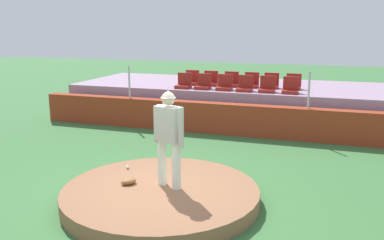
{
  "coord_description": "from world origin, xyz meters",
  "views": [
    {
      "loc": [
        2.83,
        -6.67,
        3.21
      ],
      "look_at": [
        0.0,
        1.85,
        1.17
      ],
      "focal_mm": 38.68,
      "sensor_mm": 36.0,
      "label": 1
    }
  ],
  "objects_px": {
    "stadium_chair_9": "(251,83)",
    "stadium_chair_5": "(290,88)",
    "stadium_chair_0": "(184,83)",
    "stadium_chair_4": "(267,87)",
    "stadium_chair_11": "(293,84)",
    "baseball": "(128,167)",
    "stadium_chair_6": "(192,80)",
    "stadium_chair_2": "(225,85)",
    "fielding_glove": "(129,181)",
    "stadium_chair_7": "(210,81)",
    "stadium_chair_3": "(245,86)",
    "stadium_chair_1": "(203,84)",
    "pitcher": "(169,132)",
    "stadium_chair_8": "(231,82)",
    "stadium_chair_10": "(271,83)"
  },
  "relations": [
    {
      "from": "stadium_chair_8",
      "to": "stadium_chair_11",
      "type": "height_order",
      "value": "same"
    },
    {
      "from": "stadium_chair_9",
      "to": "stadium_chair_5",
      "type": "bearing_deg",
      "value": 147.42
    },
    {
      "from": "stadium_chair_6",
      "to": "stadium_chair_2",
      "type": "bearing_deg",
      "value": 148.31
    },
    {
      "from": "baseball",
      "to": "fielding_glove",
      "type": "height_order",
      "value": "fielding_glove"
    },
    {
      "from": "stadium_chair_3",
      "to": "stadium_chair_8",
      "type": "xyz_separation_m",
      "value": [
        -0.66,
        0.89,
        0.0
      ]
    },
    {
      "from": "stadium_chair_6",
      "to": "stadium_chair_7",
      "type": "distance_m",
      "value": 0.69
    },
    {
      "from": "stadium_chair_6",
      "to": "pitcher",
      "type": "bearing_deg",
      "value": 105.09
    },
    {
      "from": "stadium_chair_6",
      "to": "stadium_chair_8",
      "type": "height_order",
      "value": "same"
    },
    {
      "from": "stadium_chair_5",
      "to": "stadium_chair_9",
      "type": "bearing_deg",
      "value": -32.58
    },
    {
      "from": "stadium_chair_3",
      "to": "stadium_chair_11",
      "type": "distance_m",
      "value": 1.7
    },
    {
      "from": "stadium_chair_1",
      "to": "stadium_chair_8",
      "type": "relative_size",
      "value": 1.0
    },
    {
      "from": "stadium_chair_5",
      "to": "stadium_chair_8",
      "type": "relative_size",
      "value": 1.0
    },
    {
      "from": "fielding_glove",
      "to": "stadium_chair_7",
      "type": "bearing_deg",
      "value": 45.01
    },
    {
      "from": "baseball",
      "to": "stadium_chair_7",
      "type": "height_order",
      "value": "stadium_chair_7"
    },
    {
      "from": "stadium_chair_1",
      "to": "stadium_chair_10",
      "type": "xyz_separation_m",
      "value": [
        2.09,
        0.89,
        0.0
      ]
    },
    {
      "from": "stadium_chair_11",
      "to": "stadium_chair_10",
      "type": "bearing_deg",
      "value": -0.33
    },
    {
      "from": "stadium_chair_5",
      "to": "stadium_chair_1",
      "type": "bearing_deg",
      "value": -0.39
    },
    {
      "from": "pitcher",
      "to": "stadium_chair_3",
      "type": "xyz_separation_m",
      "value": [
        0.2,
        6.11,
        0.02
      ]
    },
    {
      "from": "baseball",
      "to": "stadium_chair_3",
      "type": "bearing_deg",
      "value": 75.62
    },
    {
      "from": "stadium_chair_4",
      "to": "stadium_chair_10",
      "type": "distance_m",
      "value": 0.91
    },
    {
      "from": "baseball",
      "to": "stadium_chair_11",
      "type": "xyz_separation_m",
      "value": [
        2.82,
        6.39,
        1.05
      ]
    },
    {
      "from": "stadium_chair_3",
      "to": "stadium_chair_4",
      "type": "distance_m",
      "value": 0.7
    },
    {
      "from": "pitcher",
      "to": "stadium_chair_6",
      "type": "distance_m",
      "value": 7.27
    },
    {
      "from": "stadium_chair_6",
      "to": "stadium_chair_10",
      "type": "bearing_deg",
      "value": -179.69
    },
    {
      "from": "stadium_chair_0",
      "to": "stadium_chair_3",
      "type": "xyz_separation_m",
      "value": [
        2.07,
        -0.03,
        0.0
      ]
    },
    {
      "from": "stadium_chair_4",
      "to": "stadium_chair_11",
      "type": "relative_size",
      "value": 1.0
    },
    {
      "from": "stadium_chair_3",
      "to": "stadium_chair_5",
      "type": "relative_size",
      "value": 1.0
    },
    {
      "from": "stadium_chair_7",
      "to": "stadium_chair_2",
      "type": "bearing_deg",
      "value": 130.25
    },
    {
      "from": "fielding_glove",
      "to": "stadium_chair_7",
      "type": "height_order",
      "value": "stadium_chair_7"
    },
    {
      "from": "baseball",
      "to": "fielding_glove",
      "type": "distance_m",
      "value": 0.89
    },
    {
      "from": "fielding_glove",
      "to": "stadium_chair_8",
      "type": "bearing_deg",
      "value": 39.11
    },
    {
      "from": "stadium_chair_7",
      "to": "stadium_chair_11",
      "type": "relative_size",
      "value": 1.0
    },
    {
      "from": "fielding_glove",
      "to": "stadium_chair_9",
      "type": "xyz_separation_m",
      "value": [
        1.01,
        7.15,
        1.03
      ]
    },
    {
      "from": "baseball",
      "to": "stadium_chair_9",
      "type": "relative_size",
      "value": 0.15
    },
    {
      "from": "fielding_glove",
      "to": "stadium_chair_2",
      "type": "height_order",
      "value": "stadium_chair_2"
    },
    {
      "from": "baseball",
      "to": "stadium_chair_4",
      "type": "height_order",
      "value": "stadium_chair_4"
    },
    {
      "from": "pitcher",
      "to": "baseball",
      "type": "relative_size",
      "value": 24.68
    },
    {
      "from": "stadium_chair_4",
      "to": "stadium_chair_11",
      "type": "bearing_deg",
      "value": -128.72
    },
    {
      "from": "baseball",
      "to": "stadium_chair_4",
      "type": "xyz_separation_m",
      "value": [
        2.1,
        5.49,
        1.05
      ]
    },
    {
      "from": "stadium_chair_4",
      "to": "stadium_chair_9",
      "type": "height_order",
      "value": "same"
    },
    {
      "from": "baseball",
      "to": "stadium_chair_0",
      "type": "distance_m",
      "value": 5.63
    },
    {
      "from": "fielding_glove",
      "to": "stadium_chair_1",
      "type": "height_order",
      "value": "stadium_chair_1"
    },
    {
      "from": "stadium_chair_4",
      "to": "stadium_chair_9",
      "type": "relative_size",
      "value": 1.0
    },
    {
      "from": "stadium_chair_3",
      "to": "stadium_chair_11",
      "type": "xyz_separation_m",
      "value": [
        1.42,
        0.92,
        0.0
      ]
    },
    {
      "from": "stadium_chair_0",
      "to": "stadium_chair_8",
      "type": "distance_m",
      "value": 1.65
    },
    {
      "from": "stadium_chair_0",
      "to": "stadium_chair_5",
      "type": "relative_size",
      "value": 1.0
    },
    {
      "from": "stadium_chair_2",
      "to": "stadium_chair_10",
      "type": "bearing_deg",
      "value": -146.94
    },
    {
      "from": "pitcher",
      "to": "stadium_chair_1",
      "type": "distance_m",
      "value": 6.26
    },
    {
      "from": "stadium_chair_0",
      "to": "stadium_chair_4",
      "type": "relative_size",
      "value": 1.0
    },
    {
      "from": "stadium_chair_1",
      "to": "stadium_chair_2",
      "type": "distance_m",
      "value": 0.72
    }
  ]
}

